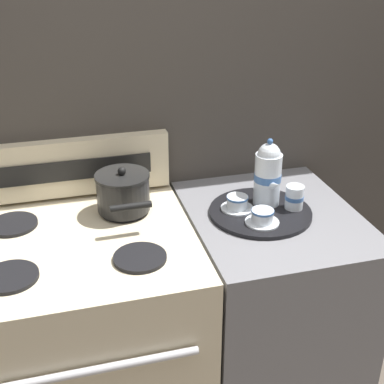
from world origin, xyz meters
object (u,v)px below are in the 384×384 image
(serving_tray, at_px, (260,212))
(teapot, at_px, (268,174))
(teacup_left, at_px, (262,217))
(teacup_right, at_px, (237,203))
(saucepan, at_px, (123,192))
(stove, at_px, (86,352))
(creamer_jug, at_px, (295,198))

(serving_tray, height_order, teapot, teapot)
(teapot, relative_size, teacup_left, 2.15)
(teapot, bearing_deg, teacup_right, -173.80)
(teacup_left, distance_m, teacup_right, 0.12)
(saucepan, distance_m, teapot, 0.49)
(stove, relative_size, teacup_left, 8.26)
(saucepan, bearing_deg, serving_tray, -16.87)
(teapot, bearing_deg, serving_tray, -131.48)
(saucepan, bearing_deg, teacup_left, -27.38)
(serving_tray, xyz_separation_m, teacup_right, (-0.07, 0.03, 0.03))
(creamer_jug, bearing_deg, saucepan, 164.71)
(stove, relative_size, saucepan, 3.56)
(creamer_jug, bearing_deg, serving_tray, 170.98)
(stove, relative_size, teapot, 3.83)
(creamer_jug, bearing_deg, teacup_right, 165.56)
(teacup_left, xyz_separation_m, creamer_jug, (0.14, 0.06, 0.02))
(serving_tray, relative_size, teapot, 1.45)
(stove, bearing_deg, teacup_left, -6.42)
(teacup_left, bearing_deg, teapot, 62.45)
(teacup_left, height_order, creamer_jug, creamer_jug)
(teacup_left, bearing_deg, creamer_jug, 23.82)
(creamer_jug, bearing_deg, stove, 179.65)
(teacup_right, bearing_deg, serving_tray, -22.45)
(stove, distance_m, creamer_jug, 0.90)
(teapot, distance_m, teacup_right, 0.14)
(teacup_left, bearing_deg, stove, 173.58)
(stove, xyz_separation_m, creamer_jug, (0.74, -0.00, 0.51))
(stove, height_order, teacup_left, teacup_left)
(stove, bearing_deg, serving_tray, 1.26)
(saucepan, bearing_deg, teacup_right, -15.72)
(saucepan, xyz_separation_m, teacup_right, (0.37, -0.10, -0.04))
(teacup_right, bearing_deg, teacup_left, -67.46)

